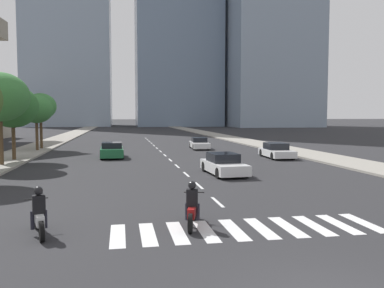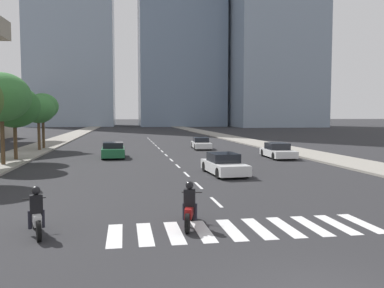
{
  "view_description": "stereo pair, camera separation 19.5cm",
  "coord_description": "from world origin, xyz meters",
  "px_view_note": "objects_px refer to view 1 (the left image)",
  "views": [
    {
      "loc": [
        -3.92,
        -6.6,
        3.58
      ],
      "look_at": [
        0.0,
        15.31,
        2.0
      ],
      "focal_mm": 37.35,
      "sensor_mm": 36.0,
      "label": 1
    },
    {
      "loc": [
        -3.73,
        -6.64,
        3.58
      ],
      "look_at": [
        0.0,
        15.31,
        2.0
      ],
      "focal_mm": 37.35,
      "sensor_mm": 36.0,
      "label": 2
    }
  ],
  "objects_px": {
    "sedan_white_0": "(276,151)",
    "street_tree_third": "(13,107)",
    "motorcycle_third": "(192,208)",
    "sedan_white_1": "(199,144)",
    "street_tree_second": "(0,97)",
    "sedan_green_2": "(112,151)",
    "street_tree_fifth": "(41,107)",
    "motorcycle_lead": "(39,216)",
    "sedan_white_3": "(224,165)",
    "street_tree_fourth": "(36,109)"
  },
  "relations": [
    {
      "from": "sedan_white_0",
      "to": "street_tree_third",
      "type": "distance_m",
      "value": 21.64
    },
    {
      "from": "motorcycle_third",
      "to": "sedan_white_1",
      "type": "relative_size",
      "value": 0.44
    },
    {
      "from": "sedan_white_0",
      "to": "street_tree_second",
      "type": "relative_size",
      "value": 0.7
    },
    {
      "from": "sedan_green_2",
      "to": "street_tree_second",
      "type": "bearing_deg",
      "value": 120.86
    },
    {
      "from": "street_tree_third",
      "to": "street_tree_fifth",
      "type": "bearing_deg",
      "value": 90.0
    },
    {
      "from": "street_tree_second",
      "to": "street_tree_third",
      "type": "relative_size",
      "value": 1.11
    },
    {
      "from": "sedan_white_0",
      "to": "street_tree_fifth",
      "type": "xyz_separation_m",
      "value": [
        -21.29,
        12.27,
        3.96
      ]
    },
    {
      "from": "motorcycle_lead",
      "to": "sedan_white_0",
      "type": "relative_size",
      "value": 0.45
    },
    {
      "from": "sedan_white_0",
      "to": "sedan_white_1",
      "type": "bearing_deg",
      "value": -153.17
    },
    {
      "from": "motorcycle_lead",
      "to": "sedan_green_2",
      "type": "distance_m",
      "value": 22.16
    },
    {
      "from": "motorcycle_third",
      "to": "sedan_white_0",
      "type": "bearing_deg",
      "value": -14.14
    },
    {
      "from": "sedan_white_0",
      "to": "sedan_white_3",
      "type": "height_order",
      "value": "sedan_white_3"
    },
    {
      "from": "sedan_white_0",
      "to": "sedan_white_3",
      "type": "distance_m",
      "value": 10.9
    },
    {
      "from": "sedan_white_1",
      "to": "sedan_green_2",
      "type": "xyz_separation_m",
      "value": [
        -9.13,
        -7.8,
        0.05
      ]
    },
    {
      "from": "sedan_white_0",
      "to": "motorcycle_third",
      "type": "bearing_deg",
      "value": -26.44
    },
    {
      "from": "motorcycle_lead",
      "to": "street_tree_fifth",
      "type": "relative_size",
      "value": 0.35
    },
    {
      "from": "motorcycle_lead",
      "to": "motorcycle_third",
      "type": "relative_size",
      "value": 0.97
    },
    {
      "from": "street_tree_third",
      "to": "motorcycle_third",
      "type": "bearing_deg",
      "value": -62.97
    },
    {
      "from": "sedan_white_0",
      "to": "sedan_green_2",
      "type": "distance_m",
      "value": 14.01
    },
    {
      "from": "motorcycle_third",
      "to": "sedan_green_2",
      "type": "bearing_deg",
      "value": 22.65
    },
    {
      "from": "sedan_white_3",
      "to": "street_tree_second",
      "type": "relative_size",
      "value": 0.71
    },
    {
      "from": "sedan_white_1",
      "to": "sedan_white_3",
      "type": "distance_m",
      "value": 18.92
    },
    {
      "from": "motorcycle_third",
      "to": "street_tree_third",
      "type": "bearing_deg",
      "value": 41.87
    },
    {
      "from": "sedan_white_1",
      "to": "street_tree_fourth",
      "type": "relative_size",
      "value": 0.88
    },
    {
      "from": "motorcycle_lead",
      "to": "street_tree_fourth",
      "type": "xyz_separation_m",
      "value": [
        -5.82,
        29.61,
        3.64
      ]
    },
    {
      "from": "motorcycle_third",
      "to": "sedan_white_1",
      "type": "bearing_deg",
      "value": 3.22
    },
    {
      "from": "motorcycle_lead",
      "to": "street_tree_second",
      "type": "xyz_separation_m",
      "value": [
        -5.82,
        17.44,
        4.29
      ]
    },
    {
      "from": "motorcycle_lead",
      "to": "sedan_white_1",
      "type": "bearing_deg",
      "value": -35.91
    },
    {
      "from": "sedan_white_1",
      "to": "street_tree_second",
      "type": "bearing_deg",
      "value": -49.54
    },
    {
      "from": "motorcycle_third",
      "to": "street_tree_fifth",
      "type": "distance_m",
      "value": 33.65
    },
    {
      "from": "street_tree_fourth",
      "to": "sedan_white_1",
      "type": "bearing_deg",
      "value": 0.97
    },
    {
      "from": "sedan_white_1",
      "to": "street_tree_second",
      "type": "distance_m",
      "value": 21.23
    },
    {
      "from": "sedan_white_3",
      "to": "sedan_white_1",
      "type": "bearing_deg",
      "value": 169.98
    },
    {
      "from": "street_tree_second",
      "to": "sedan_white_0",
      "type": "bearing_deg",
      "value": 5.76
    },
    {
      "from": "sedan_white_3",
      "to": "street_tree_second",
      "type": "xyz_separation_m",
      "value": [
        -14.45,
        6.34,
        4.28
      ]
    },
    {
      "from": "sedan_green_2",
      "to": "sedan_white_3",
      "type": "relative_size",
      "value": 0.93
    },
    {
      "from": "sedan_white_3",
      "to": "street_tree_fifth",
      "type": "distance_m",
      "value": 25.6
    },
    {
      "from": "sedan_green_2",
      "to": "street_tree_second",
      "type": "height_order",
      "value": "street_tree_second"
    },
    {
      "from": "street_tree_second",
      "to": "street_tree_third",
      "type": "bearing_deg",
      "value": 90.0
    },
    {
      "from": "sedan_green_2",
      "to": "sedan_white_0",
      "type": "bearing_deg",
      "value": -101.24
    },
    {
      "from": "motorcycle_lead",
      "to": "sedan_white_1",
      "type": "distance_m",
      "value": 31.79
    },
    {
      "from": "motorcycle_lead",
      "to": "sedan_white_0",
      "type": "height_order",
      "value": "motorcycle_lead"
    },
    {
      "from": "sedan_white_1",
      "to": "street_tree_fourth",
      "type": "distance_m",
      "value": 17.04
    },
    {
      "from": "street_tree_fifth",
      "to": "sedan_white_0",
      "type": "bearing_deg",
      "value": -29.95
    },
    {
      "from": "sedan_white_1",
      "to": "street_tree_third",
      "type": "distance_m",
      "value": 19.34
    },
    {
      "from": "sedan_white_0",
      "to": "sedan_white_3",
      "type": "relative_size",
      "value": 0.99
    },
    {
      "from": "sedan_white_0",
      "to": "street_tree_second",
      "type": "xyz_separation_m",
      "value": [
        -21.29,
        -2.15,
        4.29
      ]
    },
    {
      "from": "street_tree_third",
      "to": "street_tree_fifth",
      "type": "height_order",
      "value": "street_tree_third"
    },
    {
      "from": "sedan_green_2",
      "to": "street_tree_fourth",
      "type": "relative_size",
      "value": 0.78
    },
    {
      "from": "sedan_green_2",
      "to": "street_tree_fifth",
      "type": "xyz_separation_m",
      "value": [
        -7.51,
        9.76,
        3.93
      ]
    }
  ]
}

